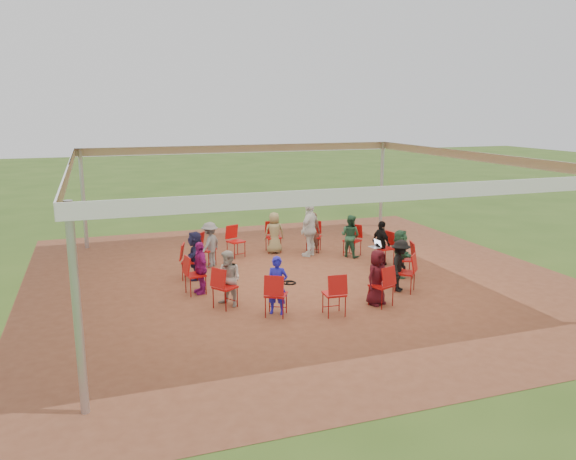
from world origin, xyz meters
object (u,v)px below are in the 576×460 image
object	(u,v)px
chair_3	(273,237)
person_seated_1	(350,236)
chair_10	(334,294)
person_seated_0	(381,243)
chair_2	(314,237)
chair_7	(195,275)
chair_4	(236,242)
laptop	(376,245)
person_seated_7	(229,279)
chair_13	(404,260)
standing_person	(310,229)
person_seated_3	(274,233)
chair_12	(405,273)
person_seated_4	(210,245)
person_seated_8	(277,285)
person_seated_9	(377,277)
chair_9	(276,295)
cable_coil	(290,283)
person_seated_11	(400,253)
chair_0	(385,248)
person_seated_5	(195,255)
chair_6	(191,262)
chair_8	(225,287)
person_seated_6	(200,268)
chair_1	(352,241)
chair_11	(381,286)
person_seated_10	(400,266)
chair_5	(206,250)
person_seated_2	(313,232)

from	to	relation	value
chair_3	person_seated_1	bearing A→B (deg)	151.55
chair_10	person_seated_0	bearing A→B (deg)	52.48
chair_2	chair_7	xyz separation A→B (m)	(-3.97, -2.71, 0.00)
chair_4	chair_2	bearing A→B (deg)	154.29
chair_3	chair_10	world-z (taller)	same
chair_10	laptop	bearing A→B (deg)	53.99
chair_10	person_seated_7	bearing A→B (deg)	151.55
chair_13	standing_person	size ratio (longest dim) A/B	0.58
chair_7	person_seated_3	xyz separation A→B (m)	(2.83, 2.94, 0.16)
laptop	chair_12	bearing A→B (deg)	160.93
chair_2	person_seated_4	size ratio (longest dim) A/B	0.74
person_seated_8	person_seated_9	bearing A→B (deg)	25.71
chair_2	chair_9	bearing A→B (deg)	90.00
chair_7	cable_coil	bearing A→B (deg)	82.14
person_seated_3	person_seated_8	size ratio (longest dim) A/B	1.00
chair_10	person_seated_11	bearing A→B (deg)	40.23
person_seated_3	person_seated_11	xyz separation A→B (m)	(2.24, -3.29, 0.00)
person_seated_9	standing_person	bearing A→B (deg)	66.96
chair_12	laptop	size ratio (longest dim) A/B	2.60
person_seated_11	cable_coil	bearing A→B (deg)	99.35
chair_0	person_seated_5	bearing A→B (deg)	77.44
chair_6	person_seated_11	distance (m)	5.21
person_seated_4	person_seated_7	xyz separation A→B (m)	(-0.24, -3.17, 0.00)
chair_8	chair_9	size ratio (longest dim) A/B	1.00
person_seated_6	person_seated_3	bearing A→B (deg)	128.57
chair_1	cable_coil	bearing A→B (deg)	91.90
chair_7	chair_11	world-z (taller)	same
chair_7	chair_10	xyz separation A→B (m)	(2.44, -2.26, 0.00)
person_seated_10	person_seated_0	bearing A→B (deg)	25.71
chair_11	person_seated_0	world-z (taller)	person_seated_0
person_seated_5	person_seated_11	bearing A→B (deg)	90.00
chair_13	person_seated_5	distance (m)	5.21
chair_13	person_seated_10	xyz separation A→B (m)	(-0.68, -0.95, 0.16)
chair_10	chair_12	bearing A→B (deg)	25.71
person_seated_1	cable_coil	bearing A→B (deg)	91.97
chair_2	chair_12	xyz separation A→B (m)	(0.62, -4.12, 0.00)
person_seated_9	cable_coil	bearing A→B (deg)	101.28
chair_5	person_seated_6	world-z (taller)	person_seated_6
chair_9	person_seated_2	xyz separation A→B (m)	(2.61, 4.51, 0.16)
chair_4	person_seated_5	size ratio (longest dim) A/B	0.74
person_seated_0	laptop	world-z (taller)	person_seated_0
chair_12	person_seated_3	distance (m)	4.70
chair_7	standing_person	distance (m)	4.35
chair_5	person_seated_0	world-z (taller)	person_seated_0
person_seated_5	person_seated_4	bearing A→B (deg)	167.14
chair_6	person_seated_2	distance (m)	4.08
cable_coil	chair_5	bearing A→B (deg)	126.25
chair_11	cable_coil	distance (m)	2.53
person_seated_2	person_seated_9	bearing A→B (deg)	115.71
chair_7	laptop	world-z (taller)	chair_7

